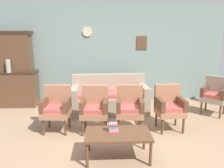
# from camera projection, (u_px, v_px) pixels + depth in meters

# --- Properties ---
(ground_plane) EXTENTS (7.68, 7.68, 0.00)m
(ground_plane) POSITION_uv_depth(u_px,v_px,m) (115.00, 143.00, 3.89)
(ground_plane) COLOR #997A5B
(wall_back_with_decor) EXTENTS (6.40, 0.09, 2.70)m
(wall_back_with_decor) POSITION_uv_depth(u_px,v_px,m) (109.00, 53.00, 6.15)
(wall_back_with_decor) COLOR gray
(wall_back_with_decor) RESTS_ON ground
(side_cabinet) EXTENTS (1.16, 0.55, 0.93)m
(side_cabinet) POSITION_uv_depth(u_px,v_px,m) (16.00, 88.00, 5.85)
(side_cabinet) COLOR brown
(side_cabinet) RESTS_ON ground
(cabinet_upper_hutch) EXTENTS (0.99, 0.38, 1.03)m
(cabinet_upper_hutch) POSITION_uv_depth(u_px,v_px,m) (13.00, 51.00, 5.71)
(cabinet_upper_hutch) COLOR brown
(cabinet_upper_hutch) RESTS_ON side_cabinet
(vase_on_cabinet) EXTENTS (0.12, 0.12, 0.34)m
(vase_on_cabinet) POSITION_uv_depth(u_px,v_px,m) (8.00, 66.00, 5.53)
(vase_on_cabinet) COLOR #A49A8A
(vase_on_cabinet) RESTS_ON side_cabinet
(floral_couch) EXTENTS (1.87, 0.88, 0.90)m
(floral_couch) POSITION_uv_depth(u_px,v_px,m) (110.00, 99.00, 5.41)
(floral_couch) COLOR gray
(floral_couch) RESTS_ON ground
(armchair_near_couch_end) EXTENTS (0.55, 0.53, 0.90)m
(armchair_near_couch_end) POSITION_uv_depth(u_px,v_px,m) (57.00, 106.00, 4.32)
(armchair_near_couch_end) COLOR #9E6B4C
(armchair_near_couch_end) RESTS_ON ground
(armchair_by_doorway) EXTENTS (0.56, 0.53, 0.90)m
(armchair_by_doorway) POSITION_uv_depth(u_px,v_px,m) (95.00, 107.00, 4.29)
(armchair_by_doorway) COLOR #9E6B4C
(armchair_by_doorway) RESTS_ON ground
(armchair_near_cabinet) EXTENTS (0.56, 0.53, 0.90)m
(armchair_near_cabinet) POSITION_uv_depth(u_px,v_px,m) (130.00, 106.00, 4.32)
(armchair_near_cabinet) COLOR #9E6B4C
(armchair_near_cabinet) RESTS_ON ground
(armchair_row_middle) EXTENTS (0.55, 0.52, 0.90)m
(armchair_row_middle) POSITION_uv_depth(u_px,v_px,m) (169.00, 105.00, 4.38)
(armchair_row_middle) COLOR #9E6B4C
(armchair_row_middle) RESTS_ON ground
(wingback_chair_by_fireplace) EXTENTS (0.71, 0.71, 0.90)m
(wingback_chair_by_fireplace) POSITION_uv_depth(u_px,v_px,m) (215.00, 94.00, 5.21)
(wingback_chair_by_fireplace) COLOR gray
(wingback_chair_by_fireplace) RESTS_ON ground
(coffee_table) EXTENTS (1.00, 0.56, 0.42)m
(coffee_table) POSITION_uv_depth(u_px,v_px,m) (118.00, 135.00, 3.36)
(coffee_table) COLOR brown
(coffee_table) RESTS_ON ground
(book_stack_on_table) EXTENTS (0.17, 0.12, 0.13)m
(book_stack_on_table) POSITION_uv_depth(u_px,v_px,m) (113.00, 127.00, 3.40)
(book_stack_on_table) COLOR pink
(book_stack_on_table) RESTS_ON coffee_table
(floor_vase_by_wall) EXTENTS (0.21, 0.21, 0.65)m
(floor_vase_by_wall) POSITION_uv_depth(u_px,v_px,m) (213.00, 92.00, 6.05)
(floor_vase_by_wall) COLOR #836446
(floor_vase_by_wall) RESTS_ON ground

